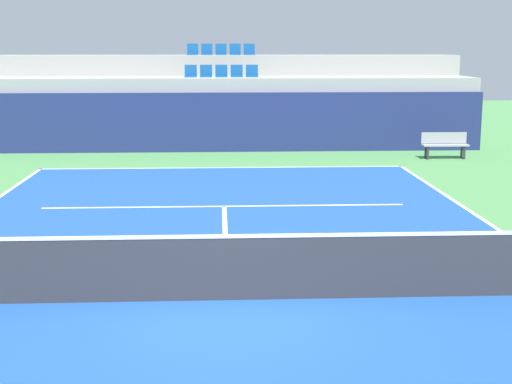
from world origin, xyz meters
name	(u,v)px	position (x,y,z in m)	size (l,w,h in m)	color
ground_plane	(228,301)	(0.00, 0.00, 0.00)	(80.00, 80.00, 0.00)	#4C8C4C
court_surface	(228,300)	(0.00, 0.00, 0.01)	(11.00, 24.00, 0.01)	#1E4C99
baseline_far	(223,168)	(0.00, 11.95, 0.01)	(11.00, 0.10, 0.00)	white
service_line_far	(224,206)	(0.00, 6.40, 0.01)	(8.26, 0.10, 0.00)	white
centre_service_line	(225,242)	(0.00, 3.20, 0.01)	(0.10, 6.40, 0.00)	white
back_wall	(222,122)	(0.00, 15.59, 1.02)	(18.26, 0.30, 2.05)	navy
stands_tier_lower	(222,112)	(0.00, 16.94, 1.26)	(18.26, 2.40, 2.52)	#9E9E99
stands_tier_upper	(221,97)	(0.00, 19.34, 1.64)	(18.26, 2.40, 3.29)	#9E9E99
seating_row_lower	(221,74)	(0.00, 17.03, 2.65)	(2.66, 0.44, 0.44)	#145193
seating_row_upper	(221,52)	(0.00, 19.43, 3.41)	(2.66, 0.44, 0.44)	#145193
tennis_net	(227,267)	(0.00, 0.00, 0.51)	(11.08, 0.08, 1.07)	black
player_bench	(445,143)	(7.27, 13.56, 0.51)	(1.50, 0.40, 0.85)	#99999E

